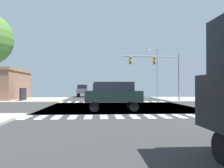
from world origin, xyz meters
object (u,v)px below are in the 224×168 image
Objects in this scene: street_lamp at (156,69)px; pickup_nearside_1 at (83,90)px; suv_farside_1 at (99,90)px; suv_trailing_2 at (113,94)px; traffic_signal_mast at (157,66)px.

pickup_nearside_1 is (-12.45, 6.86, -3.56)m from street_lamp.
suv_trailing_2 is at bearing 93.92° from suv_farside_1.
traffic_signal_mast is 1.63× the size of suv_trailing_2.
traffic_signal_mast reaches higher than suv_farside_1.
suv_trailing_2 is at bearing -121.05° from traffic_signal_mast.
suv_trailing_2 is (-6.53, -10.85, -3.31)m from traffic_signal_mast.
street_lamp is 10.21m from suv_farside_1.
traffic_signal_mast is 1.47× the size of pickup_nearside_1.
street_lamp is 1.77× the size of suv_farside_1.
street_lamp is at bearing 151.16° from pickup_nearside_1.
street_lamp is at bearing -24.34° from suv_trailing_2.
pickup_nearside_1 reaches higher than suv_farside_1.
suv_trailing_2 is (1.14, -16.60, 0.00)m from suv_farside_1.
pickup_nearside_1 is 9.13m from suv_farside_1.
pickup_nearside_1 is at bearing 126.58° from traffic_signal_mast.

